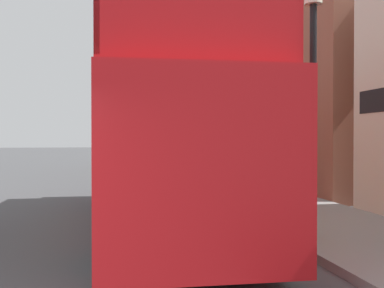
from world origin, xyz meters
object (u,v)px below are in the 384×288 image
object	(u,v)px
tour_bus	(164,143)
parked_car_ahead_of_bus	(160,169)
lamp_post_second	(206,101)
lamp_post_nearest	(313,52)
lamp_post_third	(178,109)

from	to	relation	value
tour_bus	parked_car_ahead_of_bus	world-z (taller)	tour_bus
lamp_post_second	parked_car_ahead_of_bus	bearing A→B (deg)	129.18
lamp_post_nearest	lamp_post_third	distance (m)	16.29
parked_car_ahead_of_bus	lamp_post_third	world-z (taller)	lamp_post_third
tour_bus	lamp_post_third	size ratio (longest dim) A/B	2.08
lamp_post_third	lamp_post_nearest	bearing A→B (deg)	-90.30
tour_bus	lamp_post_third	distance (m)	14.37
tour_bus	lamp_post_third	xyz separation A→B (m)	(2.56, 14.04, 1.69)
tour_bus	lamp_post_nearest	distance (m)	3.75
lamp_post_third	parked_car_ahead_of_bus	bearing A→B (deg)	-105.29
lamp_post_third	lamp_post_second	bearing A→B (deg)	-91.95
parked_car_ahead_of_bus	tour_bus	bearing A→B (deg)	-96.07
lamp_post_nearest	lamp_post_second	distance (m)	8.15
parked_car_ahead_of_bus	lamp_post_second	xyz separation A→B (m)	(1.46, -1.79, 2.57)
tour_bus	lamp_post_nearest	world-z (taller)	lamp_post_nearest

